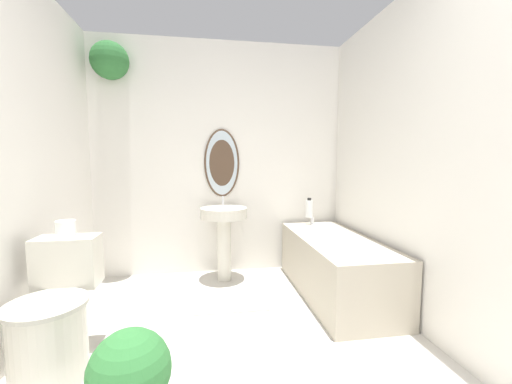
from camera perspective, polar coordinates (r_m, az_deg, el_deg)
name	(u,v)px	position (r m, az deg, el deg)	size (l,w,h in m)	color
wall_back	(211,150)	(3.32, -8.17, 7.50)	(2.67, 0.35, 2.40)	silver
wall_right	(430,158)	(2.39, 29.05, 5.46)	(0.06, 2.97, 2.40)	silver
toilet	(54,318)	(2.19, -32.84, -18.71)	(0.41, 0.59, 0.72)	beige
pedestal_sink	(224,226)	(3.11, -5.86, -6.13)	(0.46, 0.46, 0.83)	beige
bathtub	(335,265)	(2.92, 14.20, -12.69)	(0.61, 1.43, 0.59)	#B2A893
shampoo_bottle	(309,208)	(3.36, 9.64, -2.93)	(0.07, 0.07, 0.20)	white
potted_plant	(130,378)	(1.67, -21.90, -28.85)	(0.35, 0.35, 0.45)	#47474C
bath_mat	(229,304)	(2.75, -5.00, -19.55)	(0.62, 0.33, 0.02)	silver
toilet_paper_roll	(66,229)	(2.25, -31.30, -5.73)	(0.11, 0.11, 0.10)	white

